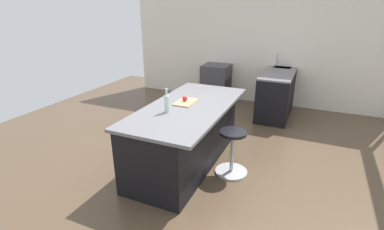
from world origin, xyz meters
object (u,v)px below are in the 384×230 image
Objects in this scene: water_bottle at (167,103)px; stool_by_window at (232,154)px; oven_range at (216,83)px; apple_red at (185,99)px; kitchen_island at (186,134)px; cutting_board at (186,102)px.

stool_by_window is at bearing 112.29° from water_bottle.
water_bottle is at bearing 8.12° from oven_range.
oven_range is 2.76× the size of water_bottle.
apple_red is at bearing -99.17° from stool_by_window.
kitchen_island is 30.97× the size of apple_red.
water_bottle reaches higher than cutting_board.
cutting_board is at bearing 53.00° from apple_red.
oven_range is 12.14× the size of apple_red.
oven_range is 2.95m from kitchen_island.
water_bottle reaches higher than kitchen_island.
cutting_board is at bearing -98.21° from stool_by_window.
water_bottle reaches higher than stool_by_window.
stool_by_window is 0.95m from cutting_board.
stool_by_window is at bearing 87.90° from kitchen_island.
apple_red is at bearing -127.00° from cutting_board.
kitchen_island reaches higher than stool_by_window.
oven_range is at bearing -169.09° from kitchen_island.
kitchen_island is 0.71m from stool_by_window.
water_bottle is at bearing -8.15° from cutting_board.
oven_range is 3.19m from stool_by_window.
kitchen_island reaches higher than oven_range.
stool_by_window is at bearing 80.83° from apple_red.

